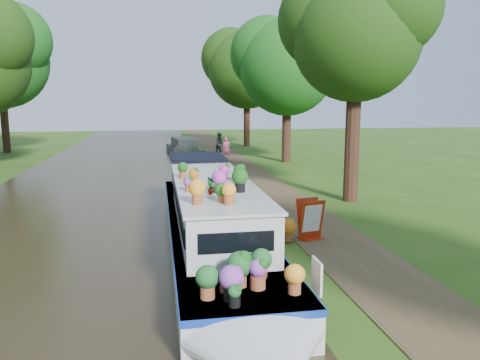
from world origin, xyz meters
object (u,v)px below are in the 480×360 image
sandwich_board (310,221)px  pedestrian_dark (220,145)px  second_boat (185,149)px  plant_boat (214,222)px  pedestrian_pink (226,148)px

sandwich_board → pedestrian_dark: 20.36m
second_boat → sandwich_board: 21.61m
plant_boat → second_boat: size_ratio=2.04×
plant_boat → pedestrian_pink: plant_boat is taller
pedestrian_pink → pedestrian_dark: size_ratio=0.91×
second_boat → sandwich_board: second_boat is taller
plant_boat → pedestrian_dark: plant_boat is taller
second_boat → sandwich_board: (2.33, -21.49, 0.03)m
sandwich_board → pedestrian_dark: (0.10, 20.35, 0.32)m
plant_boat → sandwich_board: plant_boat is taller
pedestrian_pink → plant_boat: bearing=-111.2°
sandwich_board → pedestrian_pink: 18.31m
second_boat → pedestrian_dark: size_ratio=4.00×
plant_boat → sandwich_board: (2.83, 0.81, -0.31)m
plant_boat → sandwich_board: bearing=16.0°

